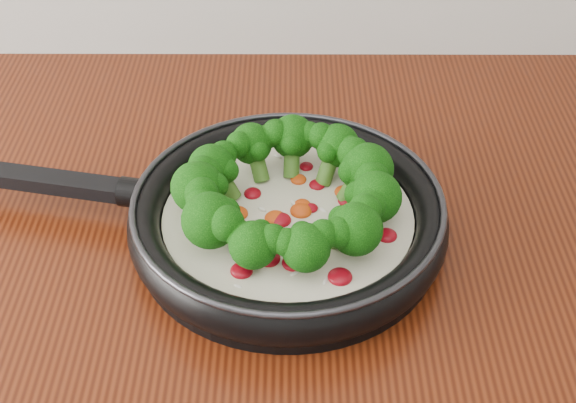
{
  "coord_description": "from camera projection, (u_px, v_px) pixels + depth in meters",
  "views": [
    {
      "loc": [
        0.13,
        0.5,
        1.45
      ],
      "look_at": [
        0.13,
        1.1,
        0.95
      ],
      "focal_mm": 49.31,
      "sensor_mm": 36.0,
      "label": 1
    }
  ],
  "objects": [
    {
      "name": "skillet",
      "position": [
        285.0,
        212.0,
        0.79
      ],
      "size": [
        0.52,
        0.38,
        0.1
      ],
      "color": "black",
      "rests_on": "counter"
    }
  ]
}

